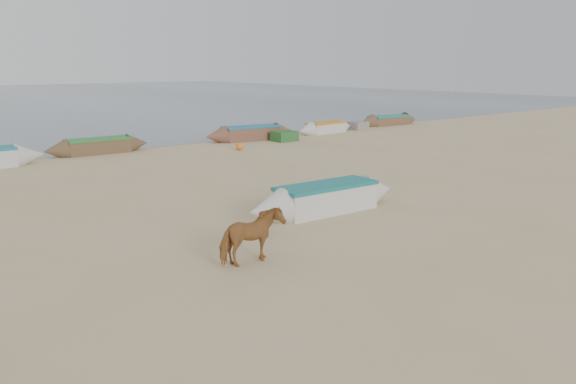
# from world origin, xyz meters

# --- Properties ---
(ground) EXTENTS (140.00, 140.00, 0.00)m
(ground) POSITION_xyz_m (0.00, 0.00, 0.00)
(ground) COLOR tan
(ground) RESTS_ON ground
(cow_adult) EXTENTS (1.68, 0.78, 1.41)m
(cow_adult) POSITION_xyz_m (-3.07, 1.65, 0.70)
(cow_adult) COLOR #986431
(cow_adult) RESTS_ON ground
(calf_front) EXTENTS (1.03, 0.98, 0.90)m
(calf_front) POSITION_xyz_m (-1.40, 3.34, 0.45)
(calf_front) COLOR #5D2E1D
(calf_front) RESTS_ON ground
(near_canoe) EXTENTS (6.24, 1.57, 0.97)m
(near_canoe) POSITION_xyz_m (1.86, 4.24, 0.49)
(near_canoe) COLOR silver
(near_canoe) RESTS_ON ground
(waterline_canoes) EXTENTS (58.81, 4.69, 0.97)m
(waterline_canoes) POSITION_xyz_m (-0.98, 20.97, 0.45)
(waterline_canoes) COLOR brown
(waterline_canoes) RESTS_ON ground
(beach_clutter) EXTENTS (45.18, 4.64, 0.64)m
(beach_clutter) POSITION_xyz_m (2.46, 19.51, 0.30)
(beach_clutter) COLOR #327033
(beach_clutter) RESTS_ON ground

